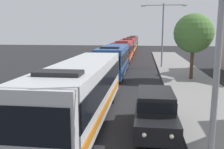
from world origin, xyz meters
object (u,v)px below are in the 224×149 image
Objects in this scene: bus_rear at (132,43)px; streetlamp_mid at (163,28)px; white_suv at (155,110)px; streetlamp_near at (221,18)px; roadside_tree at (193,33)px; bus_middle at (123,50)px; bus_tail_end at (134,41)px; bus_second_in_line at (114,59)px; bus_lead at (83,89)px; bus_fourth_in_line at (129,45)px.

streetlamp_mid is at bearing -80.30° from bus_rear.
white_suv is 5.40m from streetlamp_near.
roadside_tree reaches higher than white_suv.
bus_middle is 2.45× the size of white_suv.
streetlamp_mid is at bearing 85.23° from white_suv.
bus_second_in_line is at bearing -90.00° from bus_tail_end.
streetlamp_mid is 1.28× the size of roadside_tree.
streetlamp_near is (5.40, -55.15, 3.36)m from bus_rear.
streetlamp_near is at bearing -90.00° from streetlamp_mid.
bus_tail_end is 65.50m from white_suv.
roadside_tree is (7.64, -52.76, 2.74)m from bus_tail_end.
white_suv is at bearing -14.89° from bus_lead.
bus_lead is 1.96× the size of roadside_tree.
streetlamp_mid is (5.40, -45.01, 3.26)m from bus_tail_end.
streetlamp_mid is (5.40, 19.40, 3.26)m from bus_lead.
bus_second_in_line is at bearing 104.29° from white_suv.
bus_second_in_line is 14.99m from white_suv.
roadside_tree is (3.95, 12.64, 3.40)m from white_suv.
bus_tail_end is 68.88m from streetlamp_near.
bus_tail_end is (-0.00, 38.74, -0.00)m from bus_middle.
bus_second_in_line is 0.91× the size of bus_middle.
streetlamp_mid is at bearing -83.16° from bus_tail_end.
bus_tail_end is at bearing 90.00° from bus_second_in_line.
bus_rear is 52.10m from white_suv.
bus_rear is 1.94× the size of roadside_tree.
streetlamp_mid is (5.40, -31.58, 3.26)m from bus_rear.
streetlamp_mid is at bearing 90.00° from streetlamp_near.
streetlamp_near is 1.03× the size of streetlamp_mid.
streetlamp_mid is at bearing -49.28° from bus_middle.
bus_tail_end is 53.38m from roadside_tree.
streetlamp_mid is 8.08m from roadside_tree.
streetlamp_mid is (5.40, 5.87, 3.26)m from bus_second_in_line.
bus_second_in_line is at bearing -132.60° from streetlamp_mid.
bus_middle is 1.49× the size of streetlamp_mid.
streetlamp_near is (5.40, -4.17, 3.36)m from bus_lead.
white_suv is (3.70, -51.96, -0.66)m from bus_rear.
bus_tail_end is at bearing 96.84° from streetlamp_mid.
bus_fourth_in_line is 1.72× the size of roadside_tree.
bus_fourth_in_line is at bearing 90.00° from bus_middle.
streetlamp_mid is (5.40, -19.05, 3.26)m from bus_fourth_in_line.
roadside_tree reaches higher than bus_fourth_in_line.
streetlamp_near is at bearing -37.68° from bus_lead.
bus_tail_end is 45.45m from streetlamp_mid.
bus_second_in_line is at bearing -90.00° from bus_fourth_in_line.
bus_lead is 1.14× the size of bus_fourth_in_line.
bus_middle is 16.20m from roadside_tree.
white_suv is (3.70, -0.98, -0.66)m from bus_lead.
bus_rear is at bearing 90.00° from bus_fourth_in_line.
roadside_tree is (2.25, -7.75, -0.52)m from streetlamp_mid.
bus_fourth_in_line is 39.62m from white_suv.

